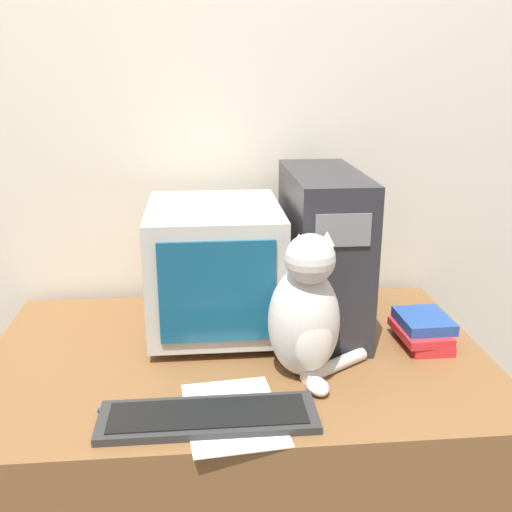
% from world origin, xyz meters
% --- Properties ---
extents(wall_back, '(7.00, 0.05, 2.50)m').
position_xyz_m(wall_back, '(0.00, 0.94, 1.25)').
color(wall_back, beige).
rests_on(wall_back, ground_plane).
extents(desk, '(1.36, 0.88, 0.73)m').
position_xyz_m(desk, '(0.00, 0.44, 0.37)').
color(desk, brown).
rests_on(desk, ground_plane).
extents(crt_monitor, '(0.37, 0.44, 0.37)m').
position_xyz_m(crt_monitor, '(-0.05, 0.60, 0.93)').
color(crt_monitor, '#BCB7AD').
rests_on(crt_monitor, desk).
extents(computer_tower, '(0.20, 0.47, 0.47)m').
position_xyz_m(computer_tower, '(0.26, 0.60, 0.97)').
color(computer_tower, '#28282D').
rests_on(computer_tower, desk).
extents(keyboard, '(0.49, 0.15, 0.02)m').
position_xyz_m(keyboard, '(-0.09, 0.12, 0.74)').
color(keyboard, '#2D2D2D').
rests_on(keyboard, desk).
extents(cat, '(0.29, 0.25, 0.38)m').
position_xyz_m(cat, '(0.16, 0.30, 0.90)').
color(cat, silver).
rests_on(cat, desk).
extents(book_stack, '(0.15, 0.20, 0.08)m').
position_xyz_m(book_stack, '(0.52, 0.45, 0.77)').
color(book_stack, red).
rests_on(book_stack, desk).
extents(pen, '(0.15, 0.04, 0.01)m').
position_xyz_m(pen, '(-0.27, 0.19, 0.74)').
color(pen, navy).
rests_on(pen, desk).
extents(paper_sheet, '(0.24, 0.32, 0.00)m').
position_xyz_m(paper_sheet, '(-0.03, 0.14, 0.73)').
color(paper_sheet, white).
rests_on(paper_sheet, desk).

